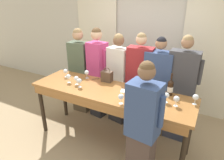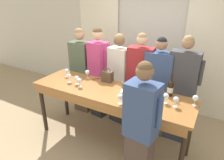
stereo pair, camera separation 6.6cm
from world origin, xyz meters
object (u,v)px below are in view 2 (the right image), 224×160
(wine_bottle, at_px, (170,88))
(wine_glass_back_left, at_px, (134,94))
(tasting_bar, at_px, (109,97))
(wine_glass_back_mid, at_px, (166,96))
(wine_glass_back_right, at_px, (176,100))
(guest_beige_cap, at_px, (181,91))
(wine_glass_center_mid, at_px, (67,71))
(wine_glass_by_bottle, at_px, (120,97))
(wine_glass_front_left, at_px, (69,76))
(guest_cream_sweater, at_px, (119,79))
(wine_glass_front_right, at_px, (87,72))
(guest_navy_coat, at_px, (157,88))
(wine_glass_front_mid, at_px, (77,78))
(guest_pink_top, at_px, (99,73))
(wine_glass_center_right, at_px, (139,90))
(host_pouring, at_px, (141,131))
(handbag, at_px, (107,76))
(guest_striped_shirt, at_px, (139,83))
(wine_glass_near_host, at_px, (195,98))
(guest_olive_jacket, at_px, (81,71))
(wine_glass_center_left, at_px, (80,81))

(wine_bottle, height_order, wine_glass_back_left, wine_bottle)
(tasting_bar, height_order, wine_glass_back_mid, wine_glass_back_mid)
(wine_glass_back_right, relative_size, guest_beige_cap, 0.08)
(wine_bottle, bearing_deg, tasting_bar, -159.53)
(wine_glass_center_mid, relative_size, wine_glass_back_right, 1.00)
(wine_glass_back_left, height_order, wine_glass_by_bottle, same)
(wine_glass_front_left, distance_m, guest_cream_sweater, 0.94)
(wine_glass_front_right, bearing_deg, guest_cream_sweater, 43.00)
(guest_cream_sweater, bearing_deg, wine_glass_front_left, -130.10)
(guest_cream_sweater, relative_size, guest_navy_coat, 0.99)
(wine_glass_front_right, relative_size, wine_glass_by_bottle, 1.00)
(wine_glass_front_mid, relative_size, wine_glass_back_left, 1.00)
(guest_pink_top, bearing_deg, wine_glass_center_right, -28.88)
(wine_glass_front_right, bearing_deg, host_pouring, -31.79)
(guest_beige_cap, bearing_deg, wine_glass_center_mid, -164.83)
(handbag, relative_size, wine_glass_back_mid, 1.70)
(wine_glass_center_mid, distance_m, guest_cream_sweater, 0.98)
(wine_glass_by_bottle, relative_size, guest_cream_sweater, 0.08)
(wine_glass_front_right, bearing_deg, wine_glass_back_right, -8.71)
(wine_glass_front_right, height_order, wine_glass_by_bottle, same)
(guest_pink_top, xyz_separation_m, guest_striped_shirt, (0.87, 0.00, -0.03))
(guest_navy_coat, distance_m, host_pouring, 1.26)
(wine_glass_front_left, bearing_deg, wine_glass_front_mid, -1.10)
(wine_glass_front_right, height_order, wine_glass_center_mid, same)
(wine_glass_front_left, bearing_deg, handbag, 32.42)
(guest_beige_cap, xyz_separation_m, host_pouring, (-0.21, -1.24, -0.04))
(wine_glass_near_host, bearing_deg, handbag, 175.10)
(tasting_bar, distance_m, wine_glass_near_host, 1.27)
(handbag, bearing_deg, wine_glass_back_mid, -13.46)
(guest_olive_jacket, bearing_deg, wine_glass_back_mid, -17.74)
(wine_glass_front_mid, height_order, wine_glass_center_right, same)
(wine_glass_center_left, xyz_separation_m, wine_glass_back_mid, (1.36, 0.15, 0.00))
(wine_glass_center_left, bearing_deg, wine_glass_back_right, 4.49)
(guest_cream_sweater, relative_size, host_pouring, 1.00)
(wine_bottle, bearing_deg, wine_glass_center_mid, -174.68)
(guest_olive_jacket, height_order, guest_cream_sweater, guest_olive_jacket)
(wine_glass_center_left, distance_m, guest_beige_cap, 1.66)
(wine_glass_front_left, xyz_separation_m, wine_glass_back_right, (1.78, 0.06, 0.00))
(wine_glass_front_left, bearing_deg, host_pouring, -19.47)
(wine_bottle, distance_m, wine_glass_center_left, 1.42)
(wine_bottle, xyz_separation_m, wine_glass_near_host, (0.37, -0.12, -0.02))
(wine_glass_center_left, bearing_deg, guest_olive_jacket, 125.94)
(guest_olive_jacket, bearing_deg, wine_glass_back_right, -17.45)
(host_pouring, bearing_deg, wine_glass_front_mid, 158.48)
(handbag, relative_size, wine_glass_front_right, 1.70)
(wine_glass_back_left, relative_size, wine_glass_back_right, 1.00)
(wine_glass_near_host, relative_size, wine_glass_by_bottle, 1.00)
(wine_glass_near_host, height_order, guest_cream_sweater, guest_cream_sweater)
(wine_glass_back_mid, bearing_deg, guest_pink_top, 157.64)
(wine_glass_front_right, xyz_separation_m, guest_navy_coat, (1.18, 0.40, -0.21))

